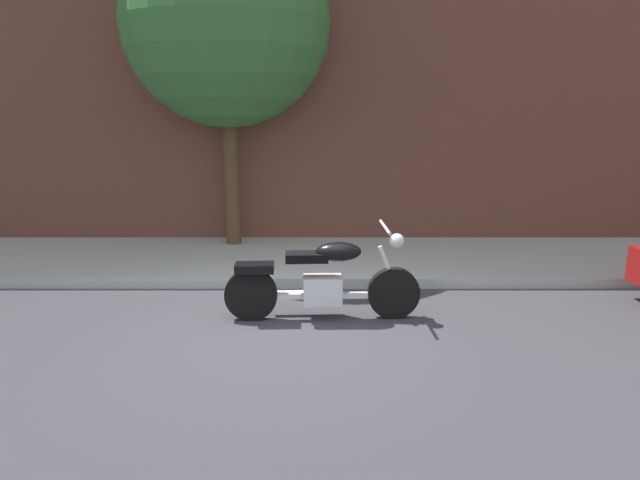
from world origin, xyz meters
The scene contains 4 objects.
ground_plane centered at (0.00, 0.00, 0.00)m, with size 60.00×60.00×0.00m, color #38383D.
sidewalk centered at (0.00, 2.78, 0.07)m, with size 19.94×2.49×0.14m, color #ADADAD.
motorcycle centered at (0.40, 0.44, 0.45)m, with size 2.25×0.70×1.10m.
street_tree centered at (-1.08, 3.60, 3.66)m, with size 3.25×3.25×5.30m.
Camera 1 is at (0.37, -5.85, 2.42)m, focal length 32.22 mm.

